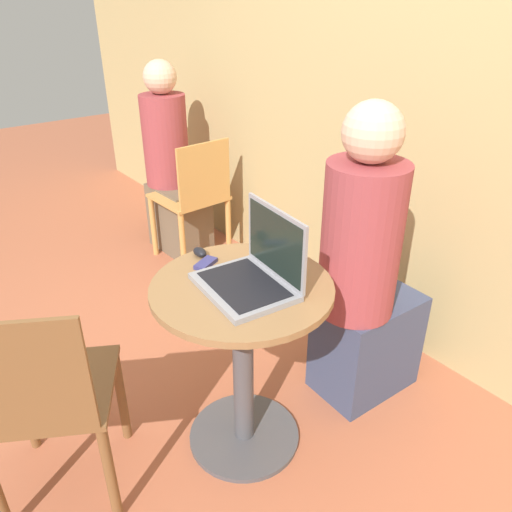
# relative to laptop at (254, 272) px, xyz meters

# --- Properties ---
(ground_plane) EXTENTS (12.00, 12.00, 0.00)m
(ground_plane) POSITION_rel_laptop_xyz_m (-0.03, -0.03, -0.78)
(ground_plane) COLOR #B26042
(back_wall) EXTENTS (7.00, 0.05, 2.60)m
(back_wall) POSITION_rel_laptop_xyz_m (-0.03, 1.02, 0.52)
(back_wall) COLOR tan
(back_wall) RESTS_ON ground_plane
(round_table) EXTENTS (0.63, 0.63, 0.72)m
(round_table) POSITION_rel_laptop_xyz_m (-0.03, -0.03, -0.30)
(round_table) COLOR #4C4C51
(round_table) RESTS_ON ground_plane
(laptop) EXTENTS (0.36, 0.29, 0.26)m
(laptop) POSITION_rel_laptop_xyz_m (0.00, 0.00, 0.00)
(laptop) COLOR gray
(laptop) RESTS_ON round_table
(cell_phone) EXTENTS (0.08, 0.10, 0.02)m
(cell_phone) POSITION_rel_laptop_xyz_m (-0.22, -0.05, -0.05)
(cell_phone) COLOR navy
(cell_phone) RESTS_ON round_table
(computer_mouse) EXTENTS (0.07, 0.04, 0.03)m
(computer_mouse) POSITION_rel_laptop_xyz_m (-0.29, -0.03, -0.04)
(computer_mouse) COLOR black
(computer_mouse) RESTS_ON round_table
(chair_empty) EXTENTS (0.55, 0.55, 0.84)m
(chair_empty) POSITION_rel_laptop_xyz_m (-0.21, -0.68, -0.33)
(chair_empty) COLOR brown
(chair_empty) RESTS_ON ground_plane
(person_seated) EXTENTS (0.31, 0.48, 1.29)m
(person_seated) POSITION_rel_laptop_xyz_m (0.05, 0.53, -0.23)
(person_seated) COLOR #3D4766
(person_seated) RESTS_ON ground_plane
(chair_background) EXTENTS (0.42, 0.42, 0.82)m
(chair_background) POSITION_rel_laptop_xyz_m (-1.44, 0.64, -0.35)
(chair_background) COLOR tan
(chair_background) RESTS_ON ground_plane
(person_background) EXTENTS (0.46, 0.30, 1.24)m
(person_background) POSITION_rel_laptop_xyz_m (-1.70, 0.63, -0.25)
(person_background) COLOR brown
(person_background) RESTS_ON ground_plane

